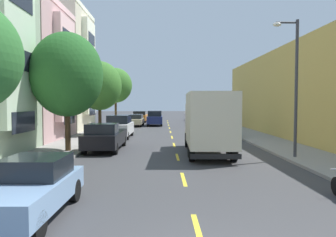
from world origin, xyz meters
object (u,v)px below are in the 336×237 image
object	(u,v)px
parked_sedan_forest	(197,118)
parked_sedan_teal	(223,128)
street_lamp	(294,78)
parked_sedan_burgundy	(192,116)
parked_pickup_orange	(140,117)
delivery_box_truck	(208,120)
street_tree_second	(67,75)
parked_suv_charcoal	(207,120)
moving_navy_sedan	(155,118)
street_tree_farthest	(116,85)
parked_suv_white	(119,126)
parked_pickup_black	(105,137)
parked_hatchback_sky	(31,187)
parked_wagon_champagne	(136,120)
street_tree_third	(100,86)

from	to	relation	value
parked_sedan_forest	parked_sedan_teal	xyz separation A→B (m)	(0.15, -19.25, 0.00)
street_lamp	parked_sedan_burgundy	xyz separation A→B (m)	(-1.64, 37.69, -3.47)
parked_pickup_orange	delivery_box_truck	bearing A→B (deg)	-78.79
street_tree_second	parked_suv_charcoal	bearing A→B (deg)	58.78
parked_pickup_orange	moving_navy_sedan	distance (m)	7.64
street_tree_farthest	parked_sedan_forest	size ratio (longest dim) A/B	1.54
street_lamp	parked_suv_charcoal	xyz separation A→B (m)	(-1.59, 20.16, -3.23)
parked_suv_white	parked_pickup_orange	size ratio (longest dim) A/B	0.91
parked_pickup_black	moving_navy_sedan	distance (m)	21.69
street_tree_farthest	parked_suv_charcoal	world-z (taller)	street_tree_farthest
parked_sedan_burgundy	parked_suv_charcoal	bearing A→B (deg)	-89.84
parked_hatchback_sky	moving_navy_sedan	bearing A→B (deg)	85.79
street_lamp	parked_sedan_forest	size ratio (longest dim) A/B	1.56
parked_wagon_champagne	parked_suv_charcoal	xyz separation A→B (m)	(8.57, -3.88, 0.18)
delivery_box_truck	parked_sedan_burgundy	distance (m)	36.11
street_tree_second	moving_navy_sedan	size ratio (longest dim) A/B	1.44
street_tree_third	parked_sedan_burgundy	world-z (taller)	street_tree_third
street_tree_third	parked_wagon_champagne	size ratio (longest dim) A/B	1.37
street_tree_farthest	moving_navy_sedan	size ratio (longest dim) A/B	1.45
street_tree_second	moving_navy_sedan	xyz separation A→B (m)	(4.60, 22.52, -3.61)
parked_sedan_forest	parked_hatchback_sky	bearing A→B (deg)	-102.56
delivery_box_truck	parked_pickup_black	xyz separation A→B (m)	(-6.17, 1.70, -1.13)
parked_suv_white	parked_sedan_teal	xyz separation A→B (m)	(8.93, 0.52, -0.24)
parked_sedan_burgundy	street_tree_farthest	bearing A→B (deg)	-123.68
street_tree_second	moving_navy_sedan	world-z (taller)	street_tree_second
parked_sedan_forest	delivery_box_truck	bearing A→B (deg)	-95.06
parked_suv_white	parked_hatchback_sky	distance (m)	18.64
street_tree_second	parked_hatchback_sky	xyz separation A→B (m)	(2.17, -10.52, -3.84)
parked_suv_charcoal	parked_pickup_orange	bearing A→B (deg)	125.63
street_tree_second	street_lamp	xyz separation A→B (m)	(12.35, -2.41, -0.37)
parked_pickup_black	parked_suv_charcoal	world-z (taller)	parked_suv_charcoal
street_lamp	delivery_box_truck	size ratio (longest dim) A/B	0.98
street_tree_farthest	parked_pickup_black	bearing A→B (deg)	-83.66
street_tree_farthest	parked_pickup_black	world-z (taller)	street_tree_farthest
parked_sedan_teal	parked_hatchback_sky	size ratio (longest dim) A/B	1.12
parked_sedan_burgundy	parked_hatchback_sky	xyz separation A→B (m)	(-8.54, -45.80, 0.01)
street_tree_second	parked_sedan_teal	bearing A→B (deg)	38.48
parked_sedan_forest	parked_pickup_orange	bearing A→B (deg)	167.73
street_tree_third	parked_suv_charcoal	world-z (taller)	street_tree_third
delivery_box_truck	parked_sedan_forest	distance (m)	28.75
street_tree_farthest	parked_sedan_burgundy	xyz separation A→B (m)	(10.71, 16.07, -4.28)
parked_suv_charcoal	parked_hatchback_sky	size ratio (longest dim) A/B	1.20
street_tree_third	delivery_box_truck	world-z (taller)	street_tree_third
delivery_box_truck	parked_wagon_champagne	world-z (taller)	delivery_box_truck
street_tree_farthest	parked_suv_white	xyz separation A→B (m)	(1.94, -11.09, -4.04)
parked_pickup_orange	parked_suv_white	bearing A→B (deg)	-90.57
parked_suv_charcoal	parked_wagon_champagne	bearing A→B (deg)	155.63
street_lamp	parked_sedan_forest	world-z (taller)	street_lamp
delivery_box_truck	parked_wagon_champagne	xyz separation A→B (m)	(-6.00, 22.36, -1.16)
street_tree_second	parked_pickup_black	size ratio (longest dim) A/B	1.30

